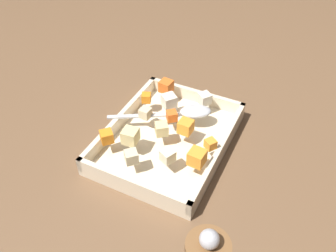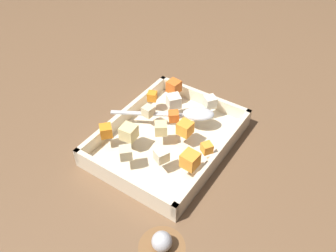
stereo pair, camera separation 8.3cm
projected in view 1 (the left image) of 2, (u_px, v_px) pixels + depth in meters
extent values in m
plane|color=brown|center=(163.00, 146.00, 0.86)|extent=(4.00, 4.00, 0.00)
cube|color=beige|center=(168.00, 142.00, 0.86)|extent=(0.35, 0.27, 0.01)
cube|color=beige|center=(121.00, 119.00, 0.89)|extent=(0.35, 0.01, 0.03)
cube|color=beige|center=(219.00, 152.00, 0.81)|extent=(0.35, 0.01, 0.03)
cube|color=beige|center=(196.00, 96.00, 0.96)|extent=(0.01, 0.27, 0.03)
cube|color=beige|center=(132.00, 185.00, 0.73)|extent=(0.01, 0.27, 0.03)
cube|color=orange|center=(173.00, 116.00, 0.85)|extent=(0.03, 0.03, 0.02)
cube|color=orange|center=(146.00, 98.00, 0.91)|extent=(0.03, 0.03, 0.02)
cube|color=orange|center=(211.00, 143.00, 0.79)|extent=(0.03, 0.03, 0.02)
cube|color=orange|center=(197.00, 157.00, 0.75)|extent=(0.04, 0.04, 0.03)
cube|color=orange|center=(107.00, 137.00, 0.80)|extent=(0.04, 0.04, 0.03)
cube|color=orange|center=(166.00, 86.00, 0.94)|extent=(0.03, 0.03, 0.03)
cube|color=orange|center=(186.00, 127.00, 0.82)|extent=(0.03, 0.03, 0.03)
cube|color=beige|center=(131.00, 157.00, 0.75)|extent=(0.04, 0.04, 0.03)
cube|color=#E0CC89|center=(161.00, 129.00, 0.82)|extent=(0.04, 0.04, 0.03)
cube|color=beige|center=(145.00, 113.00, 0.86)|extent=(0.03, 0.03, 0.02)
cube|color=#E0CC89|center=(130.00, 136.00, 0.79)|extent=(0.04, 0.04, 0.03)
cube|color=beige|center=(168.00, 156.00, 0.75)|extent=(0.04, 0.04, 0.03)
cube|color=silver|center=(169.00, 101.00, 0.89)|extent=(0.05, 0.05, 0.03)
cube|color=silver|center=(205.00, 98.00, 0.90)|extent=(0.04, 0.04, 0.03)
ellipsoid|color=silver|center=(196.00, 111.00, 0.87)|extent=(0.08, 0.09, 0.02)
cube|color=silver|center=(144.00, 116.00, 0.87)|extent=(0.10, 0.16, 0.01)
sphere|color=#B7B7BC|center=(209.00, 239.00, 0.41)|extent=(0.02, 0.02, 0.02)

